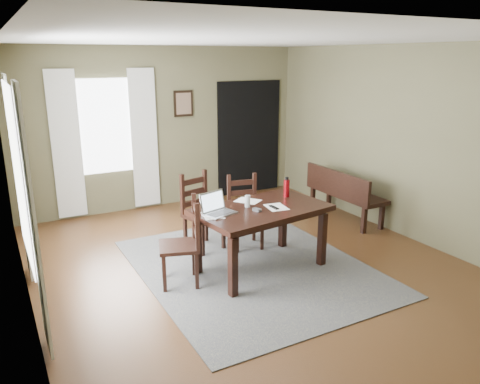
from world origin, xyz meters
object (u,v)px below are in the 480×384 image
dining_table (261,215)px  water_bottle (287,188)px  chair_end (184,243)px  chair_back_right (245,212)px  laptop (217,208)px  chair_back_left (201,212)px  bench (343,190)px

dining_table → water_bottle: bearing=15.9°
chair_end → water_bottle: 1.54m
chair_back_right → laptop: laptop is taller
dining_table → chair_back_left: bearing=102.8°
bench → dining_table: bearing=114.2°
chair_end → chair_back_right: (1.16, 0.66, -0.01)m
chair_back_left → water_bottle: size_ratio=4.00×
chair_back_right → water_bottle: size_ratio=3.79×
bench → water_bottle: 1.76m
dining_table → laptop: bearing=165.9°
dining_table → chair_end: 0.99m
chair_back_right → bench: size_ratio=0.67×
bench → water_bottle: water_bottle is taller
chair_end → laptop: size_ratio=2.41×
chair_back_left → water_bottle: (0.87, -0.73, 0.41)m
chair_end → water_bottle: (1.48, 0.14, 0.42)m
chair_back_right → bench: 1.89m
chair_back_right → bench: chair_back_right is taller
dining_table → chair_end: bearing=167.1°
chair_end → chair_back_left: 1.06m
water_bottle → chair_back_right: bearing=121.7°
chair_end → laptop: (0.41, -0.02, 0.36)m
dining_table → laptop: laptop is taller
water_bottle → bench: bearing=24.4°
chair_end → laptop: laptop is taller
dining_table → bench: bench is taller
chair_back_right → chair_end: bearing=-138.3°
dining_table → chair_end: size_ratio=1.67×
laptop → chair_back_right: bearing=25.4°
water_bottle → chair_end: bearing=-174.6°
chair_back_right → bench: bearing=17.7°
dining_table → chair_back_left: (-0.36, 0.96, -0.19)m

